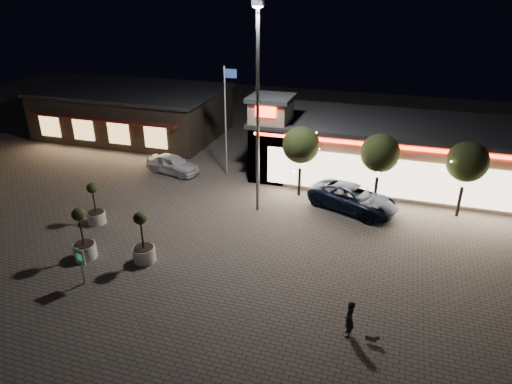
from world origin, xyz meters
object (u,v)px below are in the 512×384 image
(pedestrian, at_px, (349,319))
(valet_sign, at_px, (80,260))
(planter_left, at_px, (96,211))
(planter_mid, at_px, (84,243))
(pickup_truck, at_px, (353,198))
(white_sedan, at_px, (173,164))

(pedestrian, distance_m, valet_sign, 12.52)
(pedestrian, bearing_deg, valet_sign, -100.04)
(planter_left, height_order, planter_mid, planter_mid)
(pickup_truck, height_order, planter_mid, planter_mid)
(planter_left, xyz_separation_m, valet_sign, (3.10, -5.38, 0.52))
(planter_mid, bearing_deg, pickup_truck, 38.25)
(pickup_truck, distance_m, pedestrian, 11.71)
(pickup_truck, bearing_deg, pedestrian, -152.18)
(pickup_truck, height_order, valet_sign, valet_sign)
(pedestrian, height_order, planter_left, planter_left)
(planter_left, bearing_deg, valet_sign, -60.06)
(planter_mid, bearing_deg, white_sedan, 95.05)
(pickup_truck, xyz_separation_m, planter_mid, (-12.63, -9.96, 0.11))
(white_sedan, distance_m, valet_sign, 14.17)
(white_sedan, bearing_deg, planter_left, -172.23)
(white_sedan, distance_m, planter_mid, 12.03)
(white_sedan, distance_m, planter_left, 8.59)
(pickup_truck, bearing_deg, valet_sign, 158.34)
(white_sedan, xyz_separation_m, valet_sign, (2.43, -13.94, 0.60))
(pickup_truck, distance_m, planter_left, 15.77)
(pedestrian, bearing_deg, white_sedan, -143.75)
(planter_left, bearing_deg, pickup_truck, 24.49)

